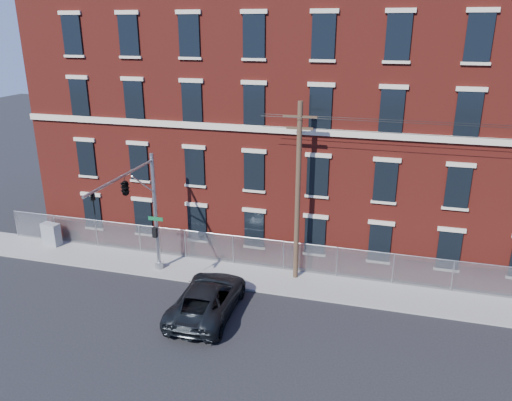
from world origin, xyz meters
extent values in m
plane|color=black|center=(0.00, 0.00, 0.00)|extent=(140.00, 140.00, 0.00)
cube|color=gray|center=(12.00, 5.00, 0.06)|extent=(65.00, 3.00, 0.12)
cube|color=maroon|center=(12.00, 14.00, 8.00)|extent=(55.00, 14.00, 16.00)
cube|color=beige|center=(12.00, 6.92, 8.30)|extent=(55.00, 0.18, 0.35)
cube|color=black|center=(-11.83, 6.94, 2.20)|extent=(1.20, 0.10, 2.20)
cube|color=black|center=(-11.83, 6.94, 5.80)|extent=(1.20, 0.10, 2.20)
cube|color=black|center=(-11.83, 6.94, 9.60)|extent=(1.20, 0.10, 2.20)
cube|color=black|center=(-11.83, 6.94, 13.20)|extent=(1.20, 0.10, 2.20)
cube|color=black|center=(-8.17, 6.94, 2.20)|extent=(1.20, 0.10, 2.20)
cube|color=black|center=(-8.17, 6.94, 5.80)|extent=(1.20, 0.10, 2.20)
cube|color=black|center=(-8.17, 6.94, 9.60)|extent=(1.20, 0.10, 2.20)
cube|color=black|center=(-8.17, 6.94, 13.20)|extent=(1.20, 0.10, 2.20)
cube|color=black|center=(-4.50, 6.94, 2.20)|extent=(1.20, 0.10, 2.20)
cube|color=black|center=(-4.50, 6.94, 5.80)|extent=(1.20, 0.10, 2.20)
cube|color=black|center=(-4.50, 6.94, 9.60)|extent=(1.20, 0.10, 2.20)
cube|color=black|center=(-4.50, 6.94, 13.20)|extent=(1.20, 0.10, 2.20)
cube|color=black|center=(-0.83, 6.94, 2.20)|extent=(1.20, 0.10, 2.20)
cube|color=black|center=(-0.83, 6.94, 5.80)|extent=(1.20, 0.10, 2.20)
cube|color=black|center=(-0.83, 6.94, 9.60)|extent=(1.20, 0.10, 2.20)
cube|color=black|center=(-0.83, 6.94, 13.20)|extent=(1.20, 0.10, 2.20)
cube|color=black|center=(2.83, 6.94, 2.20)|extent=(1.20, 0.10, 2.20)
cube|color=black|center=(2.83, 6.94, 5.80)|extent=(1.20, 0.10, 2.20)
cube|color=black|center=(2.83, 6.94, 9.60)|extent=(1.20, 0.10, 2.20)
cube|color=black|center=(2.83, 6.94, 13.20)|extent=(1.20, 0.10, 2.20)
cube|color=black|center=(6.50, 6.94, 2.20)|extent=(1.20, 0.10, 2.20)
cube|color=black|center=(6.50, 6.94, 5.80)|extent=(1.20, 0.10, 2.20)
cube|color=black|center=(6.50, 6.94, 9.60)|extent=(1.20, 0.10, 2.20)
cube|color=black|center=(6.50, 6.94, 13.20)|extent=(1.20, 0.10, 2.20)
cube|color=black|center=(10.17, 6.94, 2.20)|extent=(1.20, 0.10, 2.20)
cube|color=black|center=(10.17, 6.94, 5.80)|extent=(1.20, 0.10, 2.20)
cube|color=black|center=(10.17, 6.94, 9.60)|extent=(1.20, 0.10, 2.20)
cube|color=black|center=(10.17, 6.94, 13.20)|extent=(1.20, 0.10, 2.20)
cube|color=#A5A8AD|center=(12.00, 6.30, 1.02)|extent=(59.00, 0.02, 1.80)
cylinder|color=#9EA0A5|center=(12.00, 6.30, 1.92)|extent=(59.00, 0.04, 0.04)
cylinder|color=#9EA0A5|center=(-17.50, 6.30, 1.02)|extent=(0.06, 0.06, 1.85)
cylinder|color=#9EA0A5|center=(-14.39, 6.30, 1.02)|extent=(0.06, 0.06, 1.85)
cylinder|color=#9EA0A5|center=(-11.29, 6.30, 1.02)|extent=(0.06, 0.06, 1.85)
cylinder|color=#9EA0A5|center=(-8.18, 6.30, 1.02)|extent=(0.06, 0.06, 1.85)
cylinder|color=#9EA0A5|center=(-5.08, 6.30, 1.02)|extent=(0.06, 0.06, 1.85)
cylinder|color=#9EA0A5|center=(-1.97, 6.30, 1.02)|extent=(0.06, 0.06, 1.85)
cylinder|color=#9EA0A5|center=(1.13, 6.30, 1.02)|extent=(0.06, 0.06, 1.85)
cylinder|color=#9EA0A5|center=(4.24, 6.30, 1.02)|extent=(0.06, 0.06, 1.85)
cylinder|color=#9EA0A5|center=(7.34, 6.30, 1.02)|extent=(0.06, 0.06, 1.85)
cylinder|color=#9EA0A5|center=(10.45, 6.30, 1.02)|extent=(0.06, 0.06, 1.85)
cylinder|color=#9EA0A5|center=(-6.00, 4.50, 3.62)|extent=(0.22, 0.22, 7.00)
cylinder|color=#9EA0A5|center=(-6.00, 4.50, 0.32)|extent=(0.50, 0.50, 0.40)
cylinder|color=#9EA0A5|center=(-6.00, 1.25, 6.72)|extent=(0.14, 6.50, 0.14)
cylinder|color=#9EA0A5|center=(-6.00, 3.30, 5.72)|extent=(0.08, 2.18, 1.56)
cube|color=#0C592D|center=(-5.95, 4.35, 3.32)|extent=(0.90, 0.03, 0.22)
cube|color=black|center=(-6.00, 4.25, 2.52)|extent=(0.25, 0.25, 0.60)
imported|color=black|center=(-6.00, -1.30, 6.17)|extent=(0.16, 0.20, 1.00)
imported|color=black|center=(-6.00, 1.50, 6.17)|extent=(0.53, 2.48, 1.00)
cylinder|color=#4C3826|center=(2.00, 5.60, 5.12)|extent=(0.28, 0.28, 10.00)
cube|color=#4C3826|center=(2.00, 5.60, 9.32)|extent=(1.80, 0.12, 0.12)
cube|color=#4C3826|center=(2.00, 5.60, 8.72)|extent=(1.40, 0.12, 0.12)
imported|color=black|center=(-1.55, 0.86, 0.84)|extent=(2.96, 6.12, 1.68)
cube|color=gray|center=(-14.25, 5.66, 0.86)|extent=(1.26, 0.77, 1.48)
camera|label=1|loc=(6.67, -19.57, 13.77)|focal=34.98mm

